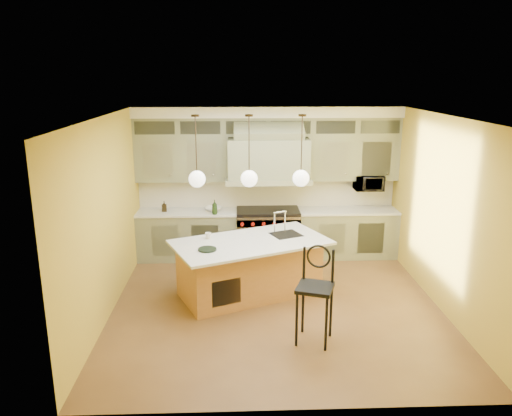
{
  "coord_description": "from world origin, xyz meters",
  "views": [
    {
      "loc": [
        -0.59,
        -7.07,
        3.48
      ],
      "look_at": [
        -0.29,
        0.7,
        1.38
      ],
      "focal_mm": 35.0,
      "sensor_mm": 36.0,
      "label": 1
    }
  ],
  "objects_px": {
    "range": "(268,233)",
    "kitchen_island": "(250,267)",
    "microwave": "(368,183)",
    "counter_stool": "(316,288)"
  },
  "relations": [
    {
      "from": "range",
      "to": "microwave",
      "type": "xyz_separation_m",
      "value": [
        1.95,
        0.11,
        0.96
      ]
    },
    {
      "from": "range",
      "to": "microwave",
      "type": "distance_m",
      "value": 2.18
    },
    {
      "from": "range",
      "to": "kitchen_island",
      "type": "xyz_separation_m",
      "value": [
        -0.39,
        -1.69,
        -0.01
      ]
    },
    {
      "from": "kitchen_island",
      "to": "microwave",
      "type": "distance_m",
      "value": 3.11
    },
    {
      "from": "counter_stool",
      "to": "microwave",
      "type": "xyz_separation_m",
      "value": [
        1.52,
        3.3,
        0.7
      ]
    },
    {
      "from": "kitchen_island",
      "to": "microwave",
      "type": "xyz_separation_m",
      "value": [
        2.34,
        1.8,
        0.98
      ]
    },
    {
      "from": "kitchen_island",
      "to": "microwave",
      "type": "bearing_deg",
      "value": 14.03
    },
    {
      "from": "kitchen_island",
      "to": "counter_stool",
      "type": "distance_m",
      "value": 1.73
    },
    {
      "from": "range",
      "to": "kitchen_island",
      "type": "relative_size",
      "value": 0.44
    },
    {
      "from": "kitchen_island",
      "to": "range",
      "type": "bearing_deg",
      "value": 53.41
    }
  ]
}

